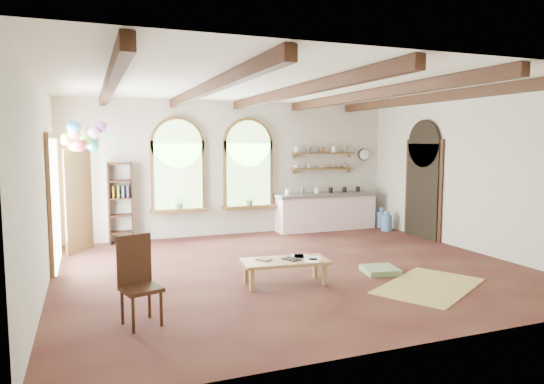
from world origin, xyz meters
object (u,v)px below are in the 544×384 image
balloon_cluster (84,136)px  side_chair (141,299)px  kitchen_counter (326,211)px  coffee_table (285,263)px

balloon_cluster → side_chair: bearing=-81.7°
kitchen_counter → side_chair: bearing=-135.8°
kitchen_counter → side_chair: side_chair is taller
coffee_table → balloon_cluster: bearing=133.0°
kitchen_counter → coffee_table: kitchen_counter is taller
coffee_table → balloon_cluster: 4.72m
side_chair → kitchen_counter: bearing=44.2°
side_chair → balloon_cluster: bearing=98.3°
balloon_cluster → coffee_table: bearing=-47.0°
coffee_table → balloon_cluster: size_ratio=1.24×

